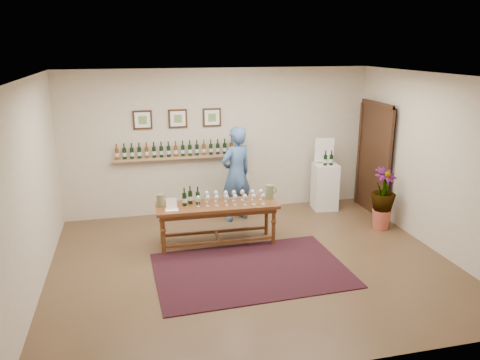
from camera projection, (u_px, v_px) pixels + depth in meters
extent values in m
plane|color=brown|center=(252.00, 263.00, 7.16)|extent=(6.00, 6.00, 0.00)
plane|color=beige|center=(220.00, 141.00, 9.10)|extent=(6.00, 0.00, 6.00)
plane|color=beige|center=(321.00, 244.00, 4.43)|extent=(6.00, 0.00, 6.00)
plane|color=beige|center=(31.00, 190.00, 6.09)|extent=(0.00, 5.00, 5.00)
plane|color=beige|center=(435.00, 163.00, 7.43)|extent=(0.00, 5.00, 5.00)
plane|color=white|center=(254.00, 76.00, 6.37)|extent=(6.00, 6.00, 0.00)
cube|color=tan|center=(180.00, 157.00, 8.90)|extent=(2.50, 0.16, 0.04)
cube|color=black|center=(376.00, 160.00, 9.11)|extent=(0.10, 1.00, 2.10)
cube|color=#321C10|center=(373.00, 160.00, 9.09)|extent=(0.04, 1.12, 2.22)
cube|color=#321C10|center=(142.00, 120.00, 8.62)|extent=(0.35, 0.03, 0.35)
cube|color=white|center=(143.00, 120.00, 8.60)|extent=(0.28, 0.01, 0.28)
cube|color=olive|center=(143.00, 120.00, 8.59)|extent=(0.15, 0.00, 0.15)
cube|color=#321C10|center=(178.00, 119.00, 8.76)|extent=(0.35, 0.03, 0.35)
cube|color=white|center=(178.00, 119.00, 8.74)|extent=(0.28, 0.01, 0.28)
cube|color=olive|center=(178.00, 119.00, 8.74)|extent=(0.15, 0.00, 0.15)
cube|color=#321C10|center=(212.00, 117.00, 8.91)|extent=(0.35, 0.03, 0.35)
cube|color=white|center=(212.00, 118.00, 8.89)|extent=(0.28, 0.01, 0.28)
cube|color=olive|center=(212.00, 118.00, 8.89)|extent=(0.15, 0.00, 0.15)
cube|color=#46130C|center=(251.00, 270.00, 6.92)|extent=(2.86, 1.96, 0.01)
cube|color=#4C2A13|center=(217.00, 206.00, 7.66)|extent=(2.00, 0.68, 0.05)
cube|color=#4C2A13|center=(217.00, 209.00, 7.68)|extent=(1.89, 0.57, 0.09)
cylinder|color=#4C2A13|center=(163.00, 235.00, 7.37)|extent=(0.06, 0.06, 0.65)
cylinder|color=#4C2A13|center=(274.00, 226.00, 7.73)|extent=(0.06, 0.06, 0.65)
cylinder|color=#4C2A13|center=(162.00, 225.00, 7.79)|extent=(0.06, 0.06, 0.65)
cylinder|color=#4C2A13|center=(266.00, 217.00, 8.15)|extent=(0.06, 0.06, 0.65)
cube|color=#4C2A13|center=(220.00, 242.00, 7.60)|extent=(1.81, 0.09, 0.05)
cube|color=#4C2A13|center=(216.00, 232.00, 8.03)|extent=(1.81, 0.09, 0.05)
cube|color=#4C2A13|center=(218.00, 237.00, 7.82)|extent=(0.06, 0.45, 0.05)
cube|color=white|center=(171.00, 204.00, 7.38)|extent=(0.21, 0.16, 0.19)
cube|color=white|center=(325.00, 187.00, 9.42)|extent=(0.51, 0.51, 0.93)
cube|color=white|center=(324.00, 150.00, 9.31)|extent=(0.39, 0.06, 0.54)
cone|color=#B14D3B|center=(381.00, 219.00, 8.45)|extent=(0.34, 0.34, 0.36)
imported|color=#1B3D19|center=(383.00, 194.00, 8.32)|extent=(0.64, 0.64, 0.62)
imported|color=#3D5D90|center=(236.00, 174.00, 8.70)|extent=(0.77, 0.66, 1.79)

